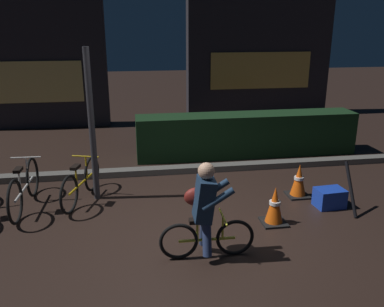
{
  "coord_description": "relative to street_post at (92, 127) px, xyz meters",
  "views": [
    {
      "loc": [
        -0.69,
        -5.15,
        2.78
      ],
      "look_at": [
        0.2,
        0.6,
        0.9
      ],
      "focal_mm": 37.74,
      "sensor_mm": 36.0,
      "label": 1
    }
  ],
  "objects": [
    {
      "name": "storefront_right",
      "position": [
        4.63,
        6.0,
        1.26
      ],
      "size": [
        4.48,
        0.54,
        4.99
      ],
      "color": "#262328",
      "rests_on": "ground"
    },
    {
      "name": "hedge_row",
      "position": [
        3.11,
        1.9,
        -0.77
      ],
      "size": [
        4.8,
        0.7,
        0.92
      ],
      "primitive_type": "cube",
      "color": "black",
      "rests_on": "ground"
    },
    {
      "name": "sidewalk_curb",
      "position": [
        1.31,
        1.0,
        -1.17
      ],
      "size": [
        12.0,
        0.24,
        0.12
      ],
      "primitive_type": "cube",
      "color": "#56544F",
      "rests_on": "ground"
    },
    {
      "name": "cyclist",
      "position": [
        1.45,
        -2.0,
        -0.6
      ],
      "size": [
        1.19,
        0.52,
        1.25
      ],
      "rotation": [
        0.0,
        0.0,
        -0.02
      ],
      "color": "black",
      "rests_on": "ground"
    },
    {
      "name": "ground_plane",
      "position": [
        1.31,
        -1.2,
        -1.23
      ],
      "size": [
        40.0,
        40.0,
        0.0
      ],
      "primitive_type": "plane",
      "color": "black"
    },
    {
      "name": "parked_bike_left_mid",
      "position": [
        -1.07,
        -0.22,
        -0.88
      ],
      "size": [
        0.46,
        1.66,
        0.76
      ],
      "rotation": [
        0.0,
        0.0,
        1.54
      ],
      "color": "black",
      "rests_on": "ground"
    },
    {
      "name": "traffic_cone_far",
      "position": [
        3.34,
        -0.43,
        -0.96
      ],
      "size": [
        0.36,
        0.36,
        0.56
      ],
      "color": "black",
      "rests_on": "ground"
    },
    {
      "name": "closed_umbrella",
      "position": [
        3.86,
        -1.15,
        -0.84
      ],
      "size": [
        0.09,
        0.43,
        0.78
      ],
      "primitive_type": "cylinder",
      "rotation": [
        0.0,
        0.46,
        1.67
      ],
      "color": "black",
      "rests_on": "ground"
    },
    {
      "name": "parked_bike_center_left",
      "position": [
        -0.23,
        -0.07,
        -0.91
      ],
      "size": [
        0.54,
        1.46,
        0.7
      ],
      "rotation": [
        0.0,
        0.0,
        1.27
      ],
      "color": "black",
      "rests_on": "ground"
    },
    {
      "name": "storefront_left",
      "position": [
        -2.15,
        5.3,
        0.59
      ],
      "size": [
        4.36,
        0.54,
        3.65
      ],
      "color": "#262328",
      "rests_on": "ground"
    },
    {
      "name": "blue_crate",
      "position": [
        3.67,
        -0.9,
        -1.08
      ],
      "size": [
        0.46,
        0.35,
        0.3
      ],
      "primitive_type": "cube",
      "rotation": [
        0.0,
        0.0,
        0.08
      ],
      "color": "#193DB7",
      "rests_on": "ground"
    },
    {
      "name": "traffic_cone_near",
      "position": [
        2.61,
        -1.3,
        -0.96
      ],
      "size": [
        0.36,
        0.36,
        0.57
      ],
      "color": "black",
      "rests_on": "ground"
    },
    {
      "name": "street_post",
      "position": [
        0.0,
        0.0,
        0.0
      ],
      "size": [
        0.1,
        0.1,
        2.46
      ],
      "primitive_type": "cylinder",
      "color": "#2D2D33",
      "rests_on": "ground"
    }
  ]
}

